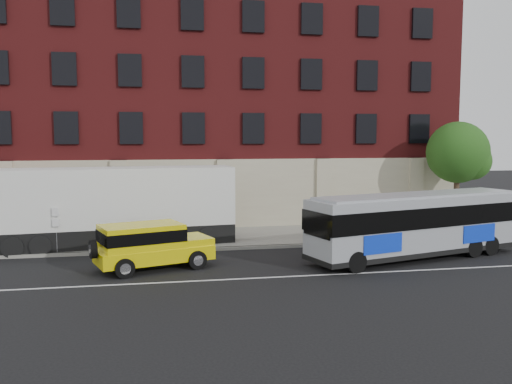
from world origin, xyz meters
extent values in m
plane|color=black|center=(0.00, 0.00, 0.00)|extent=(120.00, 120.00, 0.00)
cube|color=gray|center=(0.00, 9.00, 0.07)|extent=(60.00, 6.00, 0.15)
cube|color=gray|center=(0.00, 6.00, 0.07)|extent=(60.00, 0.25, 0.15)
cube|color=silver|center=(0.00, 0.50, 0.01)|extent=(60.00, 0.12, 0.01)
cube|color=maroon|center=(0.00, 17.00, 7.65)|extent=(30.00, 10.00, 15.00)
cube|color=#B7AF91|center=(0.00, 11.85, 2.15)|extent=(30.00, 0.35, 4.00)
cube|color=#4F140E|center=(-11.00, 11.00, 3.25)|extent=(4.20, 2.20, 0.30)
cube|color=#B7AF91|center=(-12.00, 11.75, 2.15)|extent=(0.90, 0.55, 4.00)
cube|color=#B7AF91|center=(-6.00, 11.75, 2.15)|extent=(0.90, 0.55, 4.00)
cube|color=#B7AF91|center=(0.00, 11.75, 2.15)|extent=(0.90, 0.55, 4.00)
cube|color=#B7AF91|center=(6.00, 11.75, 2.15)|extent=(0.90, 0.55, 4.00)
cube|color=#B7AF91|center=(12.00, 11.75, 2.15)|extent=(0.90, 0.55, 4.00)
cube|color=black|center=(-8.75, 11.92, 5.95)|extent=(1.30, 0.20, 1.80)
cube|color=black|center=(-5.25, 11.92, 5.95)|extent=(1.30, 0.20, 1.80)
cube|color=black|center=(-1.75, 11.92, 5.95)|extent=(1.30, 0.20, 1.80)
cube|color=black|center=(1.75, 11.92, 5.95)|extent=(1.30, 0.20, 1.80)
cube|color=black|center=(5.25, 11.92, 5.95)|extent=(1.30, 0.20, 1.80)
cube|color=black|center=(8.75, 11.92, 5.95)|extent=(1.30, 0.20, 1.80)
cube|color=black|center=(12.25, 11.92, 5.95)|extent=(1.30, 0.20, 1.80)
cube|color=black|center=(-8.75, 11.92, 9.15)|extent=(1.30, 0.20, 1.80)
cube|color=black|center=(-5.25, 11.92, 9.15)|extent=(1.30, 0.20, 1.80)
cube|color=black|center=(-1.75, 11.92, 9.15)|extent=(1.30, 0.20, 1.80)
cube|color=black|center=(1.75, 11.92, 9.15)|extent=(1.30, 0.20, 1.80)
cube|color=black|center=(5.25, 11.92, 9.15)|extent=(1.30, 0.20, 1.80)
cube|color=black|center=(8.75, 11.92, 9.15)|extent=(1.30, 0.20, 1.80)
cube|color=black|center=(12.25, 11.92, 9.15)|extent=(1.30, 0.20, 1.80)
cube|color=black|center=(-8.75, 11.92, 12.35)|extent=(1.30, 0.20, 1.80)
cube|color=black|center=(-5.25, 11.92, 12.35)|extent=(1.30, 0.20, 1.80)
cube|color=black|center=(-1.75, 11.92, 12.35)|extent=(1.30, 0.20, 1.80)
cube|color=black|center=(1.75, 11.92, 12.35)|extent=(1.30, 0.20, 1.80)
cube|color=black|center=(5.25, 11.92, 12.35)|extent=(1.30, 0.20, 1.80)
cube|color=black|center=(8.75, 11.92, 12.35)|extent=(1.30, 0.20, 1.80)
cube|color=black|center=(12.25, 11.92, 12.35)|extent=(1.30, 0.20, 1.80)
cube|color=black|center=(-10.50, 11.78, 1.75)|extent=(2.60, 0.15, 2.80)
cube|color=black|center=(-4.50, 11.78, 1.75)|extent=(2.60, 0.15, 2.80)
cube|color=black|center=(1.50, 11.78, 1.75)|extent=(2.60, 0.15, 2.80)
cube|color=black|center=(7.50, 11.78, 1.75)|extent=(2.60, 0.15, 2.80)
cylinder|color=slate|center=(-8.50, 6.20, 1.25)|extent=(0.07, 0.07, 2.50)
cube|color=silver|center=(-8.50, 6.05, 2.05)|extent=(0.30, 0.03, 0.40)
cube|color=silver|center=(-8.50, 6.05, 1.55)|extent=(0.30, 0.03, 0.35)
cylinder|color=#3E2C1F|center=(13.50, 9.50, 1.65)|extent=(0.32, 0.32, 3.00)
sphere|color=#1C4E16|center=(13.50, 9.50, 4.55)|extent=(3.60, 3.60, 3.60)
sphere|color=#1C4E16|center=(14.20, 9.10, 4.05)|extent=(2.20, 2.20, 2.20)
sphere|color=#1C4E16|center=(12.90, 9.90, 4.15)|extent=(2.00, 2.00, 2.00)
cube|color=#94989E|center=(7.55, 2.64, 1.57)|extent=(10.82, 4.99, 2.52)
cube|color=black|center=(7.55, 2.64, 0.40)|extent=(10.88, 5.05, 0.22)
cube|color=#94989E|center=(7.55, 2.64, 2.88)|extent=(10.24, 4.59, 0.11)
cube|color=black|center=(7.55, 2.64, 1.99)|extent=(10.91, 5.08, 0.88)
cube|color=#0D31CD|center=(5.12, 0.79, 1.11)|extent=(1.88, 0.56, 0.80)
cube|color=#0D31CD|center=(9.80, 4.45, 1.11)|extent=(1.88, 0.56, 0.80)
cylinder|color=black|center=(3.90, 0.58, 0.44)|extent=(0.92, 0.49, 0.88)
cylinder|color=black|center=(3.36, 2.50, 0.44)|extent=(0.92, 0.49, 0.88)
cylinder|color=black|center=(10.20, 2.34, 0.44)|extent=(0.92, 0.49, 0.88)
cylinder|color=black|center=(9.66, 4.27, 0.44)|extent=(0.92, 0.49, 0.88)
cylinder|color=black|center=(11.22, 2.63, 0.44)|extent=(0.92, 0.49, 0.88)
cylinder|color=black|center=(10.68, 4.56, 0.44)|extent=(0.92, 0.49, 0.88)
cube|color=yellow|center=(-4.09, 2.81, 0.63)|extent=(5.06, 3.30, 0.59)
cube|color=yellow|center=(-4.60, 2.64, 1.42)|extent=(3.65, 2.81, 0.98)
cube|color=black|center=(-4.60, 2.64, 1.46)|extent=(3.70, 2.86, 0.49)
cube|color=yellow|center=(-2.55, 3.31, 1.07)|extent=(1.96, 2.22, 0.29)
cube|color=black|center=(-1.84, 3.54, 0.68)|extent=(0.54, 1.50, 0.54)
cylinder|color=black|center=(-6.45, 2.04, 1.07)|extent=(0.43, 0.77, 0.74)
cylinder|color=black|center=(-2.35, 2.37, 0.39)|extent=(0.83, 0.50, 0.78)
cylinder|color=silver|center=(-2.35, 2.37, 0.39)|extent=(0.50, 0.41, 0.43)
cylinder|color=black|center=(-2.94, 4.19, 0.39)|extent=(0.83, 0.50, 0.78)
cylinder|color=silver|center=(-2.94, 4.19, 0.39)|extent=(0.50, 0.41, 0.43)
cylinder|color=black|center=(-5.23, 1.43, 0.39)|extent=(0.83, 0.50, 0.78)
cylinder|color=silver|center=(-5.23, 1.43, 0.39)|extent=(0.50, 0.41, 0.43)
cylinder|color=black|center=(-5.82, 3.25, 0.39)|extent=(0.83, 0.50, 0.78)
cylinder|color=silver|center=(-5.82, 3.25, 0.39)|extent=(0.50, 0.41, 0.43)
cube|color=black|center=(-6.08, 7.60, 0.54)|extent=(12.03, 3.53, 1.09)
cube|color=white|center=(-6.08, 7.60, 2.52)|extent=(12.04, 3.57, 2.86)
cylinder|color=black|center=(-10.39, 6.03, 0.49)|extent=(1.01, 0.37, 0.99)
cylinder|color=black|center=(-10.62, 8.29, 0.49)|extent=(1.01, 0.37, 0.99)
cylinder|color=black|center=(-9.22, 6.15, 0.49)|extent=(1.01, 0.37, 0.99)
cylinder|color=black|center=(-9.44, 8.41, 0.49)|extent=(1.01, 0.37, 0.99)
cylinder|color=black|center=(-2.73, 6.79, 0.49)|extent=(1.01, 0.37, 0.99)
cylinder|color=black|center=(-2.95, 9.05, 0.49)|extent=(1.01, 0.37, 0.99)
cylinder|color=black|center=(-1.55, 6.91, 0.49)|extent=(1.01, 0.37, 0.99)
cylinder|color=black|center=(-1.77, 9.17, 0.49)|extent=(1.01, 0.37, 0.99)
camera|label=1|loc=(-4.05, -19.96, 5.48)|focal=38.50mm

